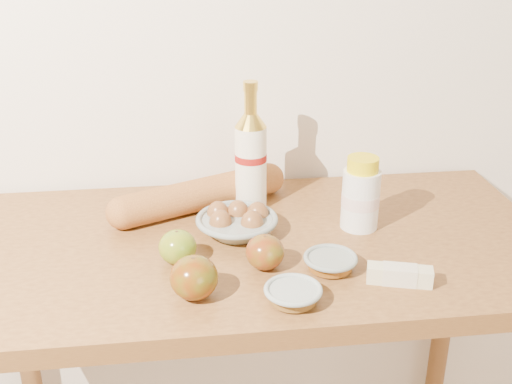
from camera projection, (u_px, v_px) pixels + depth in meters
back_wall at (236, 10)px, 1.42m from camera, size 3.50×0.02×2.60m
table at (254, 293)px, 1.33m from camera, size 1.20×0.60×0.90m
bourbon_bottle at (251, 158)px, 1.38m from camera, size 0.09×0.09×0.28m
cream_bottle at (361, 195)px, 1.31m from camera, size 0.09×0.09×0.15m
egg_bowl at (237, 222)px, 1.30m from camera, size 0.19×0.19×0.06m
baguette at (200, 195)px, 1.40m from camera, size 0.42×0.23×0.07m
apple_yellowgreen at (178, 247)px, 1.19m from camera, size 0.08×0.08×0.07m
apple_redgreen_front at (194, 278)px, 1.08m from camera, size 0.11×0.11×0.08m
apple_redgreen_right at (265, 252)px, 1.17m from camera, size 0.09×0.09×0.07m
sugar_bowl at (293, 294)px, 1.08m from camera, size 0.13×0.13×0.03m
syrup_bowl at (330, 262)px, 1.18m from camera, size 0.13×0.13×0.03m
butter_stick at (400, 275)px, 1.13m from camera, size 0.12×0.06×0.03m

